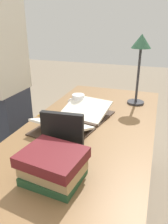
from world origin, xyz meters
TOP-DOWN VIEW (x-y plane):
  - ground_plane at (0.00, 0.00)m, footprint 12.00×12.00m
  - reading_desk at (0.00, 0.00)m, footprint 1.59×0.76m
  - open_book at (0.00, -0.10)m, footprint 0.60×0.41m
  - book_stack_tall at (0.52, 0.01)m, footprint 0.23×0.26m
  - book_standing_upright at (0.36, -0.02)m, footprint 0.05×0.20m
  - reading_lamp at (-0.47, 0.22)m, footprint 0.14×0.14m
  - coffee_mug at (-0.23, -0.17)m, footprint 0.09×0.11m
  - pencil at (-0.02, -0.30)m, footprint 0.02×0.15m
  - person_reader at (-0.11, -0.67)m, footprint 0.36×0.23m

SIDE VIEW (x-z plane):
  - ground_plane at x=0.00m, z-range 0.00..0.00m
  - reading_desk at x=0.00m, z-range 0.28..1.03m
  - pencil at x=-0.02m, z-range 0.75..0.75m
  - open_book at x=0.00m, z-range 0.73..0.82m
  - coffee_mug at x=-0.23m, z-range 0.75..0.85m
  - book_stack_tall at x=0.52m, z-range 0.75..0.88m
  - book_standing_upright at x=0.36m, z-range 0.75..0.97m
  - person_reader at x=-0.11m, z-range 0.00..1.80m
  - reading_lamp at x=-0.47m, z-range 0.89..1.39m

